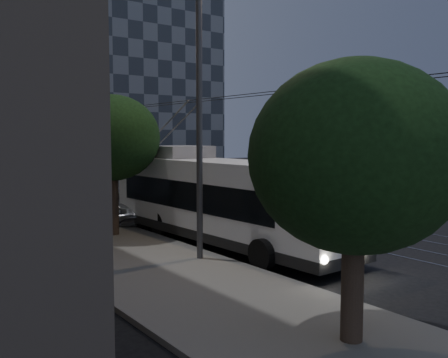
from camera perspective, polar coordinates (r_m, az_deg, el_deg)
ground at (r=20.80m, az=9.88°, el=-6.68°), size 120.00×120.00×0.00m
sidewalk at (r=35.15m, az=-23.95°, el=-2.15°), size 5.00×90.00×0.15m
tram_rails at (r=38.46m, az=-9.22°, el=-1.30°), size 4.52×90.00×0.02m
overhead_wires at (r=35.52m, az=-20.15°, el=3.54°), size 2.23×90.00×6.00m
building_distant_right at (r=76.89m, az=-10.78°, el=10.75°), size 22.00×18.00×24.00m
trolleybus at (r=19.29m, az=-0.61°, el=-2.33°), size 3.09×12.59×5.63m
pickup_silver at (r=24.98m, az=-11.11°, el=-2.94°), size 3.44×5.94×1.56m
car_white_a at (r=32.93m, az=-14.45°, el=-1.09°), size 2.92×4.92×1.57m
car_white_b at (r=37.36m, az=-17.80°, el=-0.74°), size 2.65×4.48×1.22m
car_white_c at (r=40.92m, az=-20.38°, el=-0.13°), size 3.31×4.81×1.50m
car_white_d at (r=46.73m, az=-22.15°, el=0.29°), size 2.05×3.98×1.30m
tree_0 at (r=9.88m, az=14.78°, el=2.41°), size 4.16×4.16×5.66m
tree_1 at (r=20.62m, az=-12.69°, el=4.56°), size 3.86×3.86×5.84m
tree_2 at (r=25.59m, az=-17.43°, el=5.05°), size 4.53×4.53×6.37m
tree_3 at (r=36.97m, az=-24.10°, el=5.75°), size 5.43×5.43×7.41m
streetlamp_near at (r=16.63m, az=-1.59°, el=13.82°), size 2.70×0.44×11.31m
streetlamp_far at (r=34.19m, az=-20.33°, el=8.98°), size 2.70×0.44×11.32m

